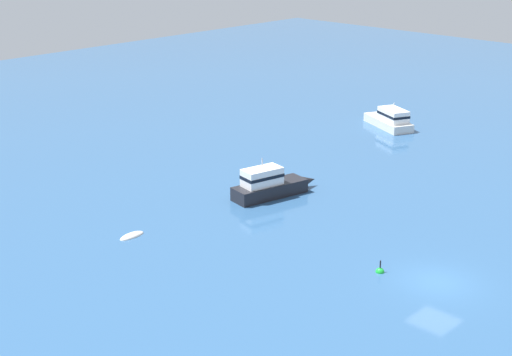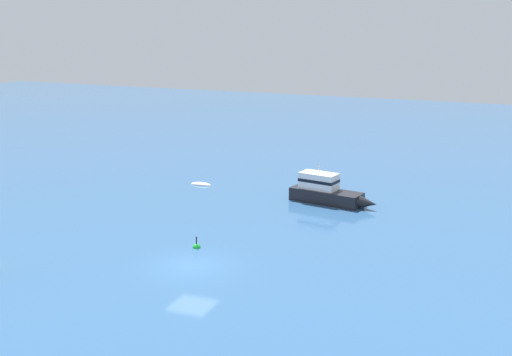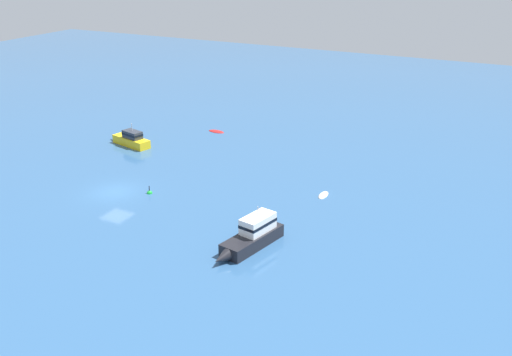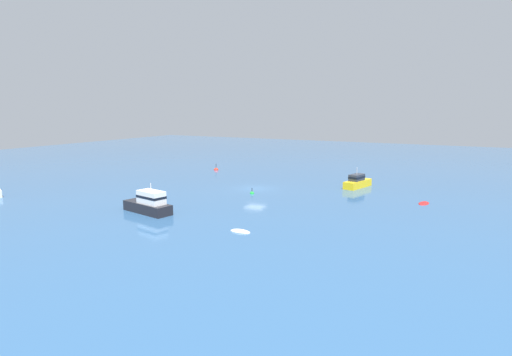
{
  "view_description": "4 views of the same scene",
  "coord_description": "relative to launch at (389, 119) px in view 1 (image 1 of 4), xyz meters",
  "views": [
    {
      "loc": [
        -35.41,
        -19.75,
        19.95
      ],
      "look_at": [
        1.3,
        15.6,
        2.18
      ],
      "focal_mm": 53.75,
      "sensor_mm": 36.0,
      "label": 1
    },
    {
      "loc": [
        18.05,
        -34.88,
        15.05
      ],
      "look_at": [
        -0.53,
        11.65,
        2.7
      ],
      "focal_mm": 49.11,
      "sensor_mm": 36.0,
      "label": 2
    },
    {
      "loc": [
        39.62,
        35.0,
        22.02
      ],
      "look_at": [
        -7.46,
        11.08,
        0.75
      ],
      "focal_mm": 41.67,
      "sensor_mm": 36.0,
      "label": 3
    },
    {
      "loc": [
        -25.55,
        47.6,
        10.43
      ],
      "look_at": [
        -2.35,
        4.17,
        2.2
      ],
      "focal_mm": 29.54,
      "sensor_mm": 36.0,
      "label": 4
    }
  ],
  "objects": [
    {
      "name": "launch",
      "position": [
        0.0,
        0.0,
        0.0
      ],
      "size": [
        4.47,
        7.29,
        2.61
      ],
      "rotation": [
        0.0,
        0.0,
        1.14
      ],
      "color": "silver",
      "rests_on": "ground"
    },
    {
      "name": "channel_buoy",
      "position": [
        -26.94,
        -17.95,
        -0.81
      ],
      "size": [
        0.52,
        0.52,
        0.99
      ],
      "color": "green",
      "rests_on": "ground"
    },
    {
      "name": "skiff",
      "position": [
        -33.81,
        -3.29,
        -0.82
      ],
      "size": [
        1.89,
        0.83,
        0.46
      ],
      "rotation": [
        0.0,
        0.0,
        3.18
      ],
      "color": "silver",
      "rests_on": "ground"
    },
    {
      "name": "powerboat_1",
      "position": [
        -22.15,
        -4.7,
        0.11
      ],
      "size": [
        7.29,
        2.96,
        3.09
      ],
      "rotation": [
        0.0,
        0.0,
        6.08
      ],
      "color": "black",
      "rests_on": "ground"
    },
    {
      "name": "ground_plane",
      "position": [
        -25.72,
        -21.04,
        -0.82
      ],
      "size": [
        162.33,
        162.33,
        0.0
      ],
      "primitive_type": "plane",
      "color": "#2D5684"
    }
  ]
}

